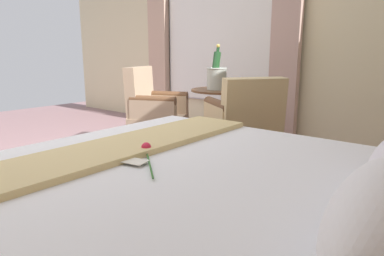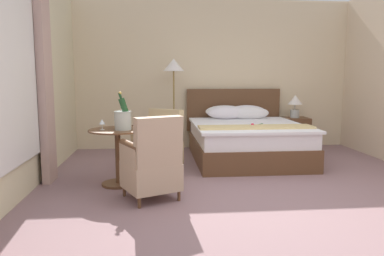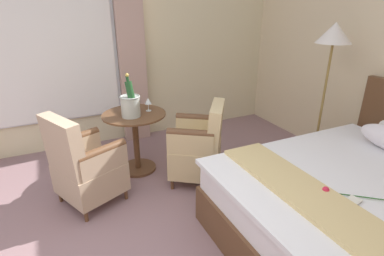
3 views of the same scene
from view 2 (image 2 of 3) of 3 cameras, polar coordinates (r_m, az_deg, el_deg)
ground_plane at (r=4.24m, az=10.04°, el=-11.02°), size 8.03×8.03×0.00m
wall_headboard_side at (r=7.27m, az=3.26°, el=8.10°), size 5.32×0.12×2.80m
bed at (r=6.31m, az=8.10°, el=-1.51°), size 1.79×2.17×1.13m
nightstand at (r=7.31m, az=15.28°, el=-0.81°), size 0.53×0.42×0.60m
bedside_lamp at (r=7.25m, az=15.44°, el=3.68°), size 0.27×0.27×0.42m
floor_lamp_brass at (r=6.70m, az=-2.81°, el=8.43°), size 0.37×0.37×1.68m
side_table_round at (r=4.79m, az=-11.23°, el=-3.39°), size 0.71×0.71×0.71m
champagne_bucket at (r=4.67m, az=-10.48°, el=1.51°), size 0.22×0.22×0.47m
wine_glass_near_bucket at (r=4.91m, az=-11.38°, el=1.38°), size 0.08×0.08×0.15m
wine_glass_near_edge at (r=4.74m, az=-13.55°, el=0.87°), size 0.07×0.07×0.13m
armchair_by_window at (r=5.32m, az=-5.03°, el=-2.53°), size 0.75×0.75×0.90m
armchair_facing_bed at (r=4.16m, az=-6.07°, el=-5.45°), size 0.72×0.73×0.95m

